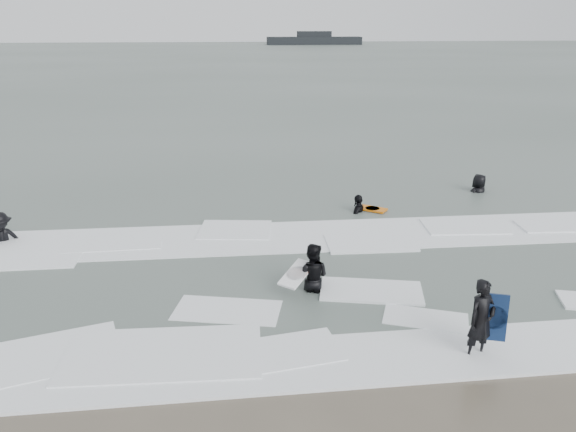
{
  "coord_description": "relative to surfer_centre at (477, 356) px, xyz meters",
  "views": [
    {
      "loc": [
        -1.52,
        -9.88,
        6.37
      ],
      "look_at": [
        0.0,
        5.0,
        1.1
      ],
      "focal_mm": 35.0,
      "sensor_mm": 36.0,
      "label": 1
    }
  ],
  "objects": [
    {
      "name": "surfer_right_far",
      "position": [
        4.72,
        10.73,
        0.0
      ],
      "size": [
        1.1,
        1.02,
        1.89
      ],
      "primitive_type": "imported",
      "rotation": [
        0.0,
        0.0,
        -2.54
      ],
      "color": "black",
      "rests_on": "ground"
    },
    {
      "name": "surfer_centre",
      "position": [
        0.0,
        0.0,
        0.0
      ],
      "size": [
        0.71,
        0.57,
        1.69
      ],
      "primitive_type": "imported",
      "rotation": [
        0.0,
        0.0,
        0.31
      ],
      "color": "black",
      "rests_on": "ground"
    },
    {
      "name": "surf_foam",
      "position": [
        -3.21,
        4.38,
        0.04
      ],
      "size": [
        30.03,
        9.06,
        0.09
      ],
      "color": "white",
      "rests_on": "ground"
    },
    {
      "name": "surfer_right_near",
      "position": [
        -0.42,
        8.91,
        0.0
      ],
      "size": [
        0.93,
        1.13,
        1.8
      ],
      "primitive_type": "imported",
      "rotation": [
        0.0,
        0.0,
        -2.13
      ],
      "color": "black",
      "rests_on": "ground"
    },
    {
      "name": "bodyboards",
      "position": [
        -0.99,
        4.04,
        0.5
      ],
      "size": [
        4.38,
        9.53,
        1.25
      ],
      "color": "#0E1E42",
      "rests_on": "ground"
    },
    {
      "name": "vessel_horizon",
      "position": [
        17.4,
        141.15,
        1.24
      ],
      "size": [
        24.37,
        4.35,
        3.31
      ],
      "color": "black",
      "rests_on": "ground"
    },
    {
      "name": "sea",
      "position": [
        -3.21,
        80.68,
        0.06
      ],
      "size": [
        320.0,
        320.0,
        0.0
      ],
      "primitive_type": "plane",
      "color": "#47544C",
      "rests_on": "ground"
    },
    {
      "name": "surfer_breaker",
      "position": [
        -11.65,
        7.15,
        0.0
      ],
      "size": [
        1.36,
        1.08,
        1.84
      ],
      "primitive_type": "imported",
      "rotation": [
        0.0,
        0.0,
        0.38
      ],
      "color": "black",
      "rests_on": "ground"
    },
    {
      "name": "ground",
      "position": [
        -3.21,
        0.68,
        0.0
      ],
      "size": [
        320.0,
        320.0,
        0.0
      ],
      "primitive_type": "plane",
      "color": "brown",
      "rests_on": "ground"
    },
    {
      "name": "surfer_wading",
      "position": [
        -2.88,
        3.18,
        0.0
      ],
      "size": [
        1.04,
        0.92,
        1.8
      ],
      "primitive_type": "imported",
      "rotation": [
        0.0,
        0.0,
        2.82
      ],
      "color": "black",
      "rests_on": "ground"
    }
  ]
}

